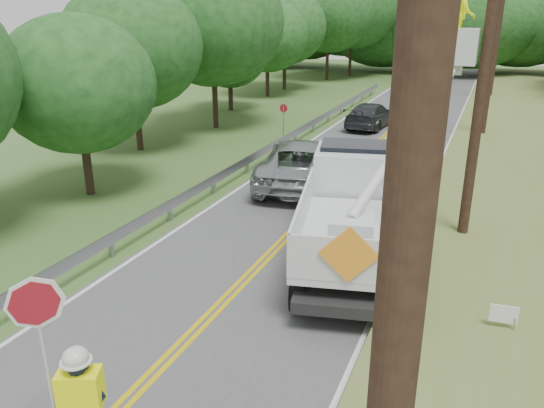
% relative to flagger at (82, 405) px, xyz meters
% --- Properties ---
extents(ground, '(140.00, 140.00, 0.00)m').
position_rel_flagger_xyz_m(ground, '(-0.39, 2.14, -1.17)').
color(ground, '#405D26').
rests_on(ground, ground).
extents(road, '(7.20, 96.00, 0.03)m').
position_rel_flagger_xyz_m(road, '(-0.39, 16.14, -1.16)').
color(road, '#49494B').
rests_on(road, ground).
extents(guardrail, '(0.18, 48.00, 0.77)m').
position_rel_flagger_xyz_m(guardrail, '(-4.41, 17.04, -0.61)').
color(guardrail, gray).
rests_on(guardrail, ground).
extents(utility_poles, '(1.60, 43.30, 10.00)m').
position_rel_flagger_xyz_m(utility_poles, '(4.61, 19.15, 4.10)').
color(utility_poles, black).
rests_on(utility_poles, ground).
extents(tall_grass_verge, '(7.00, 96.00, 0.30)m').
position_rel_flagger_xyz_m(tall_grass_verge, '(6.71, 16.14, -1.02)').
color(tall_grass_verge, olive).
rests_on(tall_grass_verge, ground).
extents(treeline_left, '(11.11, 55.38, 11.14)m').
position_rel_flagger_xyz_m(treeline_left, '(-10.74, 34.80, 4.66)').
color(treeline_left, '#332319').
rests_on(treeline_left, ground).
extents(treeline_horizon, '(58.18, 14.86, 12.74)m').
position_rel_flagger_xyz_m(treeline_horizon, '(2.26, 58.04, 4.33)').
color(treeline_horizon, '#194117').
rests_on(treeline_horizon, ground).
extents(flagger, '(1.14, 0.80, 3.23)m').
position_rel_flagger_xyz_m(flagger, '(0.00, 0.00, 0.00)').
color(flagger, '#191E33').
rests_on(flagger, road).
extents(bucket_truck, '(4.61, 7.97, 7.32)m').
position_rel_flagger_xyz_m(bucket_truck, '(1.75, 9.65, 0.48)').
color(bucket_truck, black).
rests_on(bucket_truck, road).
extents(suv_silver, '(4.28, 7.01, 1.82)m').
position_rel_flagger_xyz_m(suv_silver, '(-1.77, 14.56, -0.24)').
color(suv_silver, '#A1A5A8').
rests_on(suv_silver, road).
extents(suv_darkgrey, '(2.44, 5.14, 1.45)m').
position_rel_flagger_xyz_m(suv_darkgrey, '(-1.71, 26.57, -0.42)').
color(suv_darkgrey, '#313438').
rests_on(suv_darkgrey, road).
extents(stop_sign_permanent, '(0.45, 0.06, 2.11)m').
position_rel_flagger_xyz_m(stop_sign_permanent, '(-4.96, 20.62, 0.20)').
color(stop_sign_permanent, gray).
rests_on(stop_sign_permanent, ground).
extents(yard_sign, '(0.57, 0.09, 0.83)m').
position_rel_flagger_xyz_m(yard_sign, '(5.75, 6.01, -0.57)').
color(yard_sign, white).
rests_on(yard_sign, ground).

